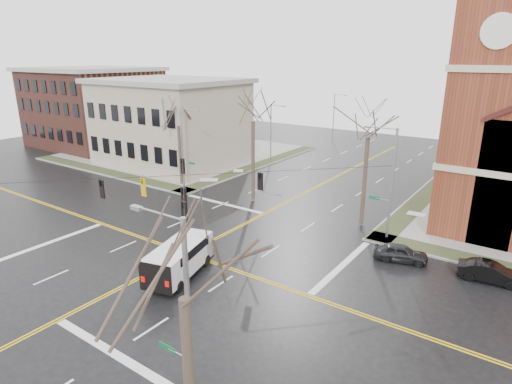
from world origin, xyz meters
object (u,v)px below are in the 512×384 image
Objects in this scene: signal_pole_ne at (390,181)px; signal_pole_se at (185,322)px; tree_nw_far at (178,122)px; parked_car_b at (491,273)px; tree_se at (183,284)px; cargo_van at (181,256)px; parked_car_a at (401,253)px; tree_nw_near at (253,116)px; streetlight_north_b at (334,115)px; streetlight_north_a at (272,131)px; tree_ne at (368,131)px; signal_pole_nw at (183,147)px.

signal_pole_se is at bearing -90.00° from signal_pole_ne.
parked_car_b is at bearing -7.63° from tree_nw_far.
cargo_van is at bearing 136.22° from tree_se.
parked_car_a is 0.31× the size of tree_nw_near.
signal_pole_se is 63.43m from streetlight_north_b.
streetlight_north_a is at bearing 143.10° from signal_pole_ne.
tree_ne reaches higher than parked_car_a.
signal_pole_nw is (-22.64, 0.00, 0.00)m from signal_pole_ne.
parked_car_b is at bearing -52.62° from streetlight_north_b.
cargo_van is 22.52m from tree_nw_far.
streetlight_north_a is at bearing 116.73° from tree_nw_near.
signal_pole_ne is at bearing 17.86° from parked_car_a.
tree_nw_near is at bearing 92.97° from cargo_van.
tree_se is at bearing -68.76° from streetlight_north_b.
parked_car_a is 0.35× the size of tree_se.
streetlight_north_a is 0.79× the size of tree_nw_far.
streetlight_north_b is 0.79× the size of tree_nw_far.
signal_pole_se is 1.12× the size of streetlight_north_a.
parked_car_a is (2.33, -3.36, -4.30)m from signal_pole_ne.
signal_pole_nw is 20.30m from tree_ne.
signal_pole_ne is 23.00m from signal_pole_se.
cargo_van is 0.58× the size of tree_se.
signal_pole_se reaches higher than streetlight_north_b.
cargo_van is 0.52× the size of tree_nw_near.
tree_nw_far is at bearing 119.61° from cargo_van.
tree_ne reaches higher than signal_pole_ne.
tree_nw_near reaches higher than tree_ne.
signal_pole_se is at bearing -44.77° from tree_nw_far.
tree_ne is at bearing 0.81° from tree_nw_near.
signal_pole_ne is at bearing -36.90° from streetlight_north_a.
tree_ne is (-5.04, 5.03, 7.73)m from parked_car_a.
parked_car_b is at bearing -23.00° from tree_ne.
cargo_van is at bearing -46.57° from signal_pole_nw.
signal_pole_ne is 1.12× the size of streetlight_north_a.
parked_car_b is (8.17, 20.05, -4.28)m from signal_pole_se.
tree_se is at bearing -85.77° from signal_pole_ne.
tree_se is (1.83, -1.76, 3.01)m from signal_pole_se.
tree_ne is at bearing 96.26° from signal_pole_se.
signal_pole_ne is at bearing 63.59° from parked_car_b.
streetlight_north_b is 36.06m from tree_nw_near.
tree_nw_near reaches higher than tree_se.
tree_se reaches higher than tree_nw_far.
signal_pole_ne is 2.36× the size of parked_car_a.
parked_car_b is at bearing 73.81° from tree_se.
tree_nw_far is 21.96m from tree_ne.
signal_pole_se is 1.12× the size of streetlight_north_b.
streetlight_north_b reaches higher than parked_car_a.
parked_car_b is at bearing -11.14° from tree_nw_near.
cargo_van is at bearing 115.32° from parked_car_a.
parked_car_b is at bearing 17.19° from cargo_van.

